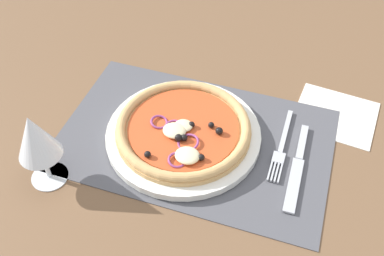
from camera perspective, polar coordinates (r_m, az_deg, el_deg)
name	(u,v)px	position (r cm, az deg, el deg)	size (l,w,h in cm)	color
ground_plane	(195,143)	(84.90, 0.41, -1.98)	(190.00, 140.00, 2.40)	brown
placemat	(195,139)	(83.84, 0.42, -1.36)	(50.23, 32.00, 0.40)	#4C4C51
plate	(183,135)	(83.25, -1.10, -0.84)	(28.85, 28.85, 1.50)	silver
pizza	(183,128)	(81.79, -1.13, -0.06)	(25.08, 25.08, 2.68)	tan
fork	(281,148)	(83.35, 11.31, -2.55)	(2.20, 18.00, 0.44)	#B2B5BA
knife	(297,167)	(81.10, 13.29, -4.89)	(2.19, 20.02, 0.62)	#B2B5BA
wine_glass	(35,139)	(74.89, -19.38, -1.32)	(7.20, 7.20, 14.90)	silver
napkin	(335,115)	(92.62, 17.86, 1.63)	(15.36, 13.82, 0.36)	silver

